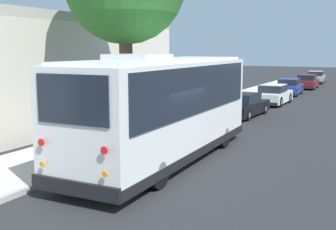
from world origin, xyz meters
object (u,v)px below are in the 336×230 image
at_px(parked_sedan_maroon, 307,82).
at_px(parked_sedan_silver, 316,78).
at_px(fire_hydrant, 183,116).
at_px(parked_sedan_blue, 289,87).
at_px(parked_sedan_black, 243,106).
at_px(parked_sedan_white, 273,95).
at_px(sign_post_far, 45,156).
at_px(shuttle_bus, 164,104).

distance_m(parked_sedan_maroon, parked_sedan_silver, 6.88).
bearing_deg(fire_hydrant, parked_sedan_silver, -2.65).
height_order(parked_sedan_maroon, parked_sedan_silver, parked_sedan_silver).
xyz_separation_m(parked_sedan_blue, parked_sedan_maroon, (6.35, -0.32, 0.00)).
xyz_separation_m(parked_sedan_black, parked_sedan_white, (5.85, -0.22, 0.04)).
height_order(parked_sedan_blue, sign_post_far, parked_sedan_blue).
distance_m(parked_sedan_maroon, sign_post_far, 32.51).
height_order(shuttle_bus, fire_hydrant, shuttle_bus).
distance_m(parked_sedan_blue, parked_sedan_silver, 13.23).
distance_m(parked_sedan_blue, fire_hydrant, 16.99).
bearing_deg(parked_sedan_white, parked_sedan_black, 178.58).
bearing_deg(parked_sedan_black, parked_sedan_maroon, 2.04).
bearing_deg(parked_sedan_black, sign_post_far, 177.24).
bearing_deg(parked_sedan_black, shuttle_bus, -173.83).
height_order(parked_sedan_white, parked_sedan_blue, parked_sedan_white).
relative_size(parked_sedan_black, parked_sedan_white, 1.06).
relative_size(parked_sedan_white, parked_sedan_blue, 1.02).
bearing_deg(parked_sedan_black, fire_hydrant, 165.15).
relative_size(parked_sedan_maroon, sign_post_far, 3.93).
relative_size(shuttle_bus, sign_post_far, 8.49).
xyz_separation_m(parked_sedan_white, parked_sedan_blue, (6.52, 0.32, -0.02)).
relative_size(shuttle_bus, fire_hydrant, 11.69).
height_order(parked_sedan_black, parked_sedan_maroon, parked_sedan_maroon).
xyz_separation_m(shuttle_bus, parked_sedan_silver, (35.90, 0.67, -1.29)).
bearing_deg(shuttle_bus, parked_sedan_black, 2.03).
bearing_deg(parked_sedan_black, parked_sedan_silver, 2.85).
xyz_separation_m(parked_sedan_white, parked_sedan_silver, (19.76, 0.27, -0.01)).
bearing_deg(fire_hydrant, parked_sedan_white, -9.12).
relative_size(parked_sedan_blue, fire_hydrant, 5.16).
bearing_deg(sign_post_far, parked_sedan_black, -5.50).
height_order(shuttle_bus, sign_post_far, shuttle_bus).
xyz_separation_m(parked_sedan_black, parked_sedan_maroon, (18.72, -0.23, 0.02)).
distance_m(shuttle_bus, fire_hydrant, 6.24).
bearing_deg(parked_sedan_blue, parked_sedan_white, -179.28).
bearing_deg(parked_sedan_silver, parked_sedan_black, 176.02).
bearing_deg(parked_sedan_white, parked_sedan_silver, 1.57).
relative_size(parked_sedan_blue, parked_sedan_silver, 0.94).
relative_size(parked_sedan_black, sign_post_far, 4.04).
bearing_deg(shuttle_bus, parked_sedan_silver, -0.33).
xyz_separation_m(parked_sedan_black, parked_sedan_silver, (25.60, 0.05, 0.02)).
xyz_separation_m(parked_sedan_black, fire_hydrant, (-4.57, 1.45, -0.03)).
xyz_separation_m(shuttle_bus, sign_post_far, (-3.45, 1.94, -1.19)).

